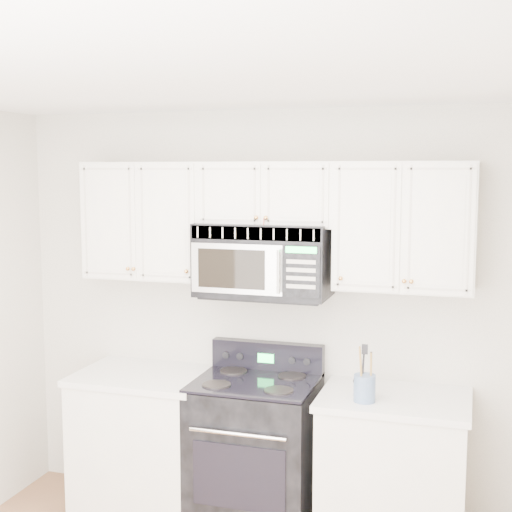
% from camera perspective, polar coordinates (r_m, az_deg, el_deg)
% --- Properties ---
extents(room, '(3.51, 3.51, 2.61)m').
position_cam_1_polar(room, '(3.03, -7.44, -10.86)').
color(room, '#88603E').
rests_on(room, ground).
extents(base_cabinet_left, '(0.86, 0.65, 0.92)m').
position_cam_1_polar(base_cabinet_left, '(4.87, -8.83, -14.80)').
color(base_cabinet_left, silver).
rests_on(base_cabinet_left, ground).
extents(base_cabinet_right, '(0.86, 0.65, 0.92)m').
position_cam_1_polar(base_cabinet_right, '(4.45, 10.89, -16.99)').
color(base_cabinet_right, silver).
rests_on(base_cabinet_right, ground).
extents(range, '(0.74, 0.67, 1.11)m').
position_cam_1_polar(range, '(4.59, -0.06, -15.33)').
color(range, black).
rests_on(range, ground).
extents(upper_cabinets, '(2.44, 0.37, 0.75)m').
position_cam_1_polar(upper_cabinets, '(4.38, 1.11, 3.15)').
color(upper_cabinets, silver).
rests_on(upper_cabinets, ground).
extents(microwave, '(0.81, 0.46, 0.45)m').
position_cam_1_polar(microwave, '(4.37, 0.64, -0.27)').
color(microwave, black).
rests_on(microwave, ground).
extents(utensil_crock, '(0.12, 0.12, 0.33)m').
position_cam_1_polar(utensil_crock, '(4.13, 8.69, -10.34)').
color(utensil_crock, slate).
rests_on(utensil_crock, base_cabinet_right).
extents(shaker_salt, '(0.04, 0.04, 0.10)m').
position_cam_1_polar(shaker_salt, '(4.23, 8.04, -10.37)').
color(shaker_salt, '#B3B4C7').
rests_on(shaker_salt, base_cabinet_right).
extents(shaker_pepper, '(0.05, 0.05, 0.11)m').
position_cam_1_polar(shaker_pepper, '(4.13, 8.41, -10.72)').
color(shaker_pepper, '#B3B4C7').
rests_on(shaker_pepper, base_cabinet_right).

